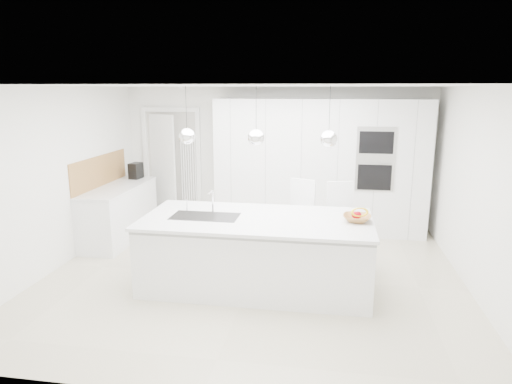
% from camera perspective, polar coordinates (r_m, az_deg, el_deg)
% --- Properties ---
extents(floor, '(5.50, 5.50, 0.00)m').
position_cam_1_polar(floor, '(6.23, -0.45, -10.53)').
color(floor, beige).
rests_on(floor, ground).
extents(wall_back, '(5.50, 0.00, 5.50)m').
position_cam_1_polar(wall_back, '(8.28, 2.47, 4.36)').
color(wall_back, white).
rests_on(wall_back, ground).
extents(wall_left, '(0.00, 5.00, 5.00)m').
position_cam_1_polar(wall_left, '(6.86, -23.74, 1.50)').
color(wall_left, white).
rests_on(wall_left, ground).
extents(ceiling, '(5.50, 5.50, 0.00)m').
position_cam_1_polar(ceiling, '(5.72, -0.50, 13.13)').
color(ceiling, white).
rests_on(ceiling, wall_back).
extents(tall_cabinets, '(3.60, 0.60, 2.30)m').
position_cam_1_polar(tall_cabinets, '(7.95, 7.94, 3.15)').
color(tall_cabinets, white).
rests_on(tall_cabinets, floor).
extents(oven_stack, '(0.62, 0.04, 1.05)m').
position_cam_1_polar(oven_stack, '(7.64, 14.70, 3.99)').
color(oven_stack, '#A5A5A8').
rests_on(oven_stack, tall_cabinets).
extents(doorway_frame, '(1.11, 0.08, 2.13)m').
position_cam_1_polar(doorway_frame, '(8.74, -10.39, 3.11)').
color(doorway_frame, white).
rests_on(doorway_frame, floor).
extents(hallway_door, '(0.76, 0.38, 2.00)m').
position_cam_1_polar(hallway_door, '(8.78, -12.03, 2.95)').
color(hallway_door, white).
rests_on(hallway_door, floor).
extents(radiator, '(0.32, 0.04, 1.40)m').
position_cam_1_polar(radiator, '(8.66, -8.37, 1.91)').
color(radiator, white).
rests_on(radiator, floor).
extents(left_base_cabinets, '(0.60, 1.80, 0.86)m').
position_cam_1_polar(left_base_cabinets, '(7.91, -16.71, -2.66)').
color(left_base_cabinets, white).
rests_on(left_base_cabinets, floor).
extents(left_worktop, '(0.62, 1.82, 0.04)m').
position_cam_1_polar(left_worktop, '(7.81, -16.92, 0.52)').
color(left_worktop, white).
rests_on(left_worktop, left_base_cabinets).
extents(oak_backsplash, '(0.02, 1.80, 0.50)m').
position_cam_1_polar(oak_backsplash, '(7.89, -18.92, 2.51)').
color(oak_backsplash, '#AE7A3E').
rests_on(oak_backsplash, wall_left).
extents(island_base, '(2.80, 1.20, 0.86)m').
position_cam_1_polar(island_base, '(5.78, 0.02, -7.84)').
color(island_base, white).
rests_on(island_base, floor).
extents(island_worktop, '(2.84, 1.40, 0.04)m').
position_cam_1_polar(island_worktop, '(5.68, 0.10, -3.42)').
color(island_worktop, white).
rests_on(island_worktop, island_base).
extents(island_sink, '(0.84, 0.44, 0.18)m').
position_cam_1_polar(island_sink, '(5.79, -6.36, -3.81)').
color(island_sink, '#3F3F42').
rests_on(island_sink, island_worktop).
extents(island_tap, '(0.02, 0.02, 0.30)m').
position_cam_1_polar(island_tap, '(5.90, -5.43, -1.15)').
color(island_tap, white).
rests_on(island_tap, island_worktop).
extents(pendant_left, '(0.20, 0.20, 0.20)m').
position_cam_1_polar(pendant_left, '(5.64, -8.61, 6.88)').
color(pendant_left, white).
rests_on(pendant_left, ceiling).
extents(pendant_mid, '(0.20, 0.20, 0.20)m').
position_cam_1_polar(pendant_mid, '(5.44, 0.02, 6.81)').
color(pendant_mid, white).
rests_on(pendant_mid, ceiling).
extents(pendant_right, '(0.20, 0.20, 0.20)m').
position_cam_1_polar(pendant_right, '(5.37, 9.07, 6.57)').
color(pendant_right, white).
rests_on(pendant_right, ceiling).
extents(fruit_bowl, '(0.36, 0.36, 0.08)m').
position_cam_1_polar(fruit_bowl, '(5.64, 12.50, -3.22)').
color(fruit_bowl, '#AE7A3E').
rests_on(fruit_bowl, island_worktop).
extents(espresso_machine, '(0.20, 0.28, 0.28)m').
position_cam_1_polar(espresso_machine, '(8.39, -14.79, 2.59)').
color(espresso_machine, black).
rests_on(espresso_machine, left_worktop).
extents(bar_stool_left, '(0.58, 0.66, 1.21)m').
position_cam_1_polar(bar_stool_left, '(6.47, 5.71, -4.01)').
color(bar_stool_left, white).
rests_on(bar_stool_left, floor).
extents(bar_stool_right, '(0.50, 0.62, 1.19)m').
position_cam_1_polar(bar_stool_right, '(6.47, 10.33, -4.21)').
color(bar_stool_right, white).
rests_on(bar_stool_right, floor).
extents(apple_a, '(0.07, 0.07, 0.07)m').
position_cam_1_polar(apple_a, '(5.65, 12.54, -2.90)').
color(apple_a, '#AF0314').
rests_on(apple_a, fruit_bowl).
extents(apple_b, '(0.09, 0.09, 0.09)m').
position_cam_1_polar(apple_b, '(5.66, 12.61, -2.82)').
color(apple_b, '#AF0314').
rests_on(apple_b, fruit_bowl).
extents(apple_c, '(0.08, 0.08, 0.08)m').
position_cam_1_polar(apple_c, '(5.66, 12.30, -2.82)').
color(apple_c, '#AF0314').
rests_on(apple_c, fruit_bowl).
extents(banana_bunch, '(0.25, 0.18, 0.22)m').
position_cam_1_polar(banana_bunch, '(5.60, 12.83, -2.48)').
color(banana_bunch, yellow).
rests_on(banana_bunch, fruit_bowl).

